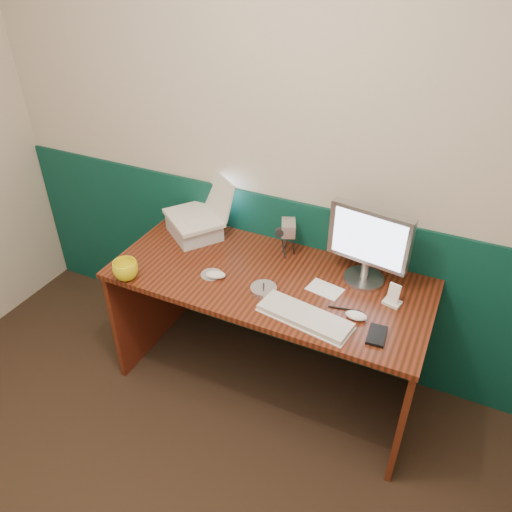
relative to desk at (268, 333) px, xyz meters
The scene contains 18 objects.
back_wall 0.96m from the desk, 104.93° to the left, with size 3.50×0.04×2.50m, color beige.
wainscot 0.39m from the desk, 105.41° to the left, with size 3.48×0.02×1.00m, color #08362A.
desk is the anchor object (origin of this frame).
laptop_riser 0.72m from the desk, 160.83° to the left, with size 0.28×0.24×0.10m, color silver.
laptop 0.84m from the desk, 160.83° to the left, with size 0.32×0.25×0.27m, color silver, non-canonical shape.
monitor 0.74m from the desk, 22.58° to the left, with size 0.40×0.11×0.40m, color #A2A2A7, non-canonical shape.
keyboard 0.52m from the desk, 38.75° to the right, with size 0.43×0.14×0.02m, color silver.
mouse_right 0.63m from the desk, 13.62° to the right, with size 0.10×0.06×0.03m, color white.
mouse_left 0.47m from the desk, 154.29° to the right, with size 0.10×0.06×0.03m, color white.
mug 0.83m from the desk, 154.02° to the right, with size 0.13×0.13×0.10m, color yellow.
camcorder 0.52m from the desk, 88.12° to the left, with size 0.08×0.12×0.18m, color silver, non-canonical shape.
cd_spindle 0.41m from the desk, 78.18° to the right, with size 0.13×0.13×0.03m, color #B5BAC6.
cd_loose_a 0.47m from the desk, 159.17° to the right, with size 0.11×0.11×0.00m, color silver.
pen 0.57m from the desk, 10.77° to the right, with size 0.01×0.01×0.15m, color black.
papers 0.47m from the desk, ahead, with size 0.16×0.11×0.00m, color white.
dock 0.72m from the desk, ahead, with size 0.08×0.06×0.01m, color white.
music_player 0.75m from the desk, ahead, with size 0.05×0.01×0.09m, color white.
pda 0.73m from the desk, 18.00° to the right, with size 0.08×0.13×0.02m, color black.
Camera 1 is at (0.90, -0.46, 2.24)m, focal length 35.00 mm.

